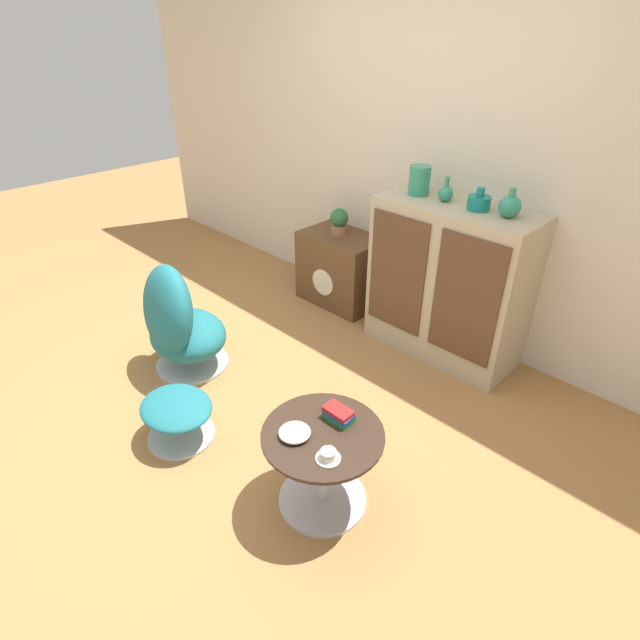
# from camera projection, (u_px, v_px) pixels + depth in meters

# --- Properties ---
(ground_plane) EXTENTS (12.00, 12.00, 0.00)m
(ground_plane) POSITION_uv_depth(u_px,v_px,m) (241.00, 408.00, 3.09)
(ground_plane) COLOR #A87542
(wall_back) EXTENTS (6.40, 0.06, 2.60)m
(wall_back) POSITION_uv_depth(u_px,v_px,m) (421.00, 148.00, 3.46)
(wall_back) COLOR beige
(wall_back) RESTS_ON ground_plane
(sideboard) EXTENTS (1.05, 0.48, 1.07)m
(sideboard) POSITION_uv_depth(u_px,v_px,m) (448.00, 282.00, 3.38)
(sideboard) COLOR tan
(sideboard) RESTS_ON ground_plane
(tv_console) EXTENTS (0.66, 0.44, 0.59)m
(tv_console) POSITION_uv_depth(u_px,v_px,m) (341.00, 269.00, 4.12)
(tv_console) COLOR brown
(tv_console) RESTS_ON ground_plane
(egg_chair) EXTENTS (0.66, 0.62, 0.79)m
(egg_chair) POSITION_uv_depth(u_px,v_px,m) (178.00, 324.00, 3.27)
(egg_chair) COLOR #B7B7BC
(egg_chair) RESTS_ON ground_plane
(ottoman) EXTENTS (0.44, 0.38, 0.27)m
(ottoman) POSITION_uv_depth(u_px,v_px,m) (177.00, 412.00, 2.78)
(ottoman) COLOR #B7B7BC
(ottoman) RESTS_ON ground_plane
(coffee_table) EXTENTS (0.57, 0.57, 0.45)m
(coffee_table) POSITION_uv_depth(u_px,v_px,m) (323.00, 462.00, 2.36)
(coffee_table) COLOR #B7B7BC
(coffee_table) RESTS_ON ground_plane
(vase_leftmost) EXTENTS (0.14, 0.14, 0.19)m
(vase_leftmost) POSITION_uv_depth(u_px,v_px,m) (419.00, 180.00, 3.25)
(vase_leftmost) COLOR #2D8E6B
(vase_leftmost) RESTS_ON sideboard
(vase_inner_left) EXTENTS (0.10, 0.10, 0.16)m
(vase_inner_left) POSITION_uv_depth(u_px,v_px,m) (446.00, 193.00, 3.15)
(vase_inner_left) COLOR #2D8E6B
(vase_inner_left) RESTS_ON sideboard
(vase_inner_right) EXTENTS (0.14, 0.14, 0.14)m
(vase_inner_right) POSITION_uv_depth(u_px,v_px,m) (479.00, 202.00, 3.01)
(vase_inner_right) COLOR #147A75
(vase_inner_right) RESTS_ON sideboard
(vase_rightmost) EXTENTS (0.13, 0.13, 0.17)m
(vase_rightmost) POSITION_uv_depth(u_px,v_px,m) (510.00, 206.00, 2.89)
(vase_rightmost) COLOR #2D8E6B
(vase_rightmost) RESTS_ON sideboard
(potted_plant) EXTENTS (0.14, 0.14, 0.21)m
(potted_plant) POSITION_uv_depth(u_px,v_px,m) (339.00, 221.00, 3.93)
(potted_plant) COLOR #996B4C
(potted_plant) RESTS_ON tv_console
(teacup) EXTENTS (0.11, 0.11, 0.05)m
(teacup) POSITION_uv_depth(u_px,v_px,m) (328.00, 456.00, 2.12)
(teacup) COLOR silver
(teacup) RESTS_ON coffee_table
(book_stack) EXTENTS (0.15, 0.09, 0.06)m
(book_stack) POSITION_uv_depth(u_px,v_px,m) (338.00, 415.00, 2.32)
(book_stack) COLOR #237038
(book_stack) RESTS_ON coffee_table
(bowl) EXTENTS (0.15, 0.15, 0.04)m
(bowl) POSITION_uv_depth(u_px,v_px,m) (295.00, 432.00, 2.24)
(bowl) COLOR beige
(bowl) RESTS_ON coffee_table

